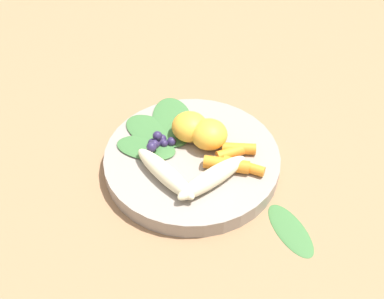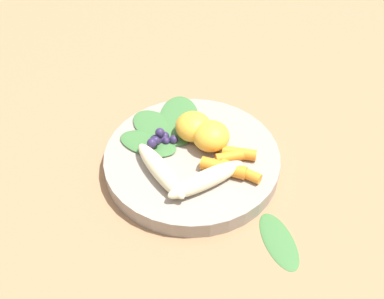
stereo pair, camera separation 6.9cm
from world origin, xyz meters
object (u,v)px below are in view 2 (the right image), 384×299
(orange_segment_near, at_px, (193,127))
(kale_leaf_stray, at_px, (279,240))
(banana_peeled_left, at_px, (206,179))
(bowl, at_px, (192,160))
(banana_peeled_right, at_px, (161,170))

(orange_segment_near, bearing_deg, kale_leaf_stray, 134.90)
(banana_peeled_left, xyz_separation_m, kale_leaf_stray, (-0.11, 0.05, -0.04))
(bowl, relative_size, banana_peeled_right, 2.16)
(kale_leaf_stray, bearing_deg, bowl, -155.85)
(kale_leaf_stray, bearing_deg, orange_segment_near, -163.22)
(orange_segment_near, bearing_deg, banana_peeled_right, 73.00)
(banana_peeled_right, height_order, orange_segment_near, orange_segment_near)
(bowl, height_order, kale_leaf_stray, bowl)
(bowl, bearing_deg, banana_peeled_left, 119.94)
(banana_peeled_left, relative_size, orange_segment_near, 2.22)
(bowl, xyz_separation_m, banana_peeled_right, (0.03, 0.05, 0.03))
(banana_peeled_right, distance_m, kale_leaf_stray, 0.18)
(banana_peeled_right, bearing_deg, orange_segment_near, 118.23)
(banana_peeled_right, xyz_separation_m, orange_segment_near, (-0.03, -0.09, 0.01))
(bowl, bearing_deg, banana_peeled_right, 57.12)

